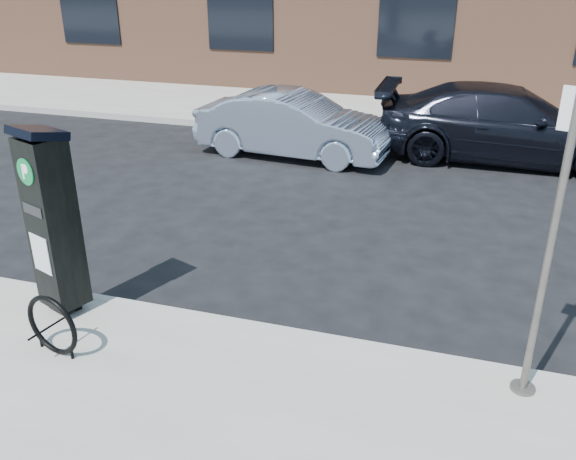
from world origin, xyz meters
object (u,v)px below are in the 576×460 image
at_px(car_silver, 293,125).
at_px(car_dark, 505,124).
at_px(bike_rack, 52,325).
at_px(sign_pole, 549,253).
at_px(parking_kiosk, 53,221).

bearing_deg(car_silver, car_dark, -71.14).
bearing_deg(car_dark, car_silver, 103.05).
height_order(bike_rack, car_silver, car_silver).
height_order(sign_pole, car_dark, sign_pole).
distance_m(parking_kiosk, car_dark, 9.10).
distance_m(car_silver, car_dark, 4.23).
bearing_deg(sign_pole, bike_rack, -150.87).
relative_size(parking_kiosk, sign_pole, 0.76).
height_order(parking_kiosk, car_dark, parking_kiosk).
relative_size(bike_rack, car_silver, 0.17).
distance_m(sign_pole, car_dark, 7.74).
xyz_separation_m(parking_kiosk, car_silver, (0.62, 6.76, -0.59)).
height_order(parking_kiosk, bike_rack, parking_kiosk).
bearing_deg(bike_rack, sign_pole, 21.09).
height_order(sign_pole, bike_rack, sign_pole).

